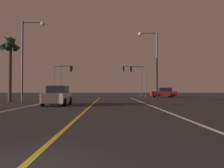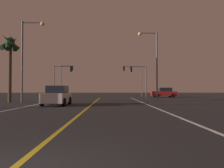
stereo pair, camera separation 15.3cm
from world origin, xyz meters
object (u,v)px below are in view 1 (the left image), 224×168
Objects in this scene: traffic_light_far_right at (132,74)px; car_crossing_side at (164,93)px; traffic_light_near_left at (63,74)px; traffic_light_far_left at (66,74)px; street_lamp_right_far at (153,57)px; palm_tree_left_mid at (10,48)px; street_lamp_left_mid at (28,51)px; car_oncoming at (58,96)px; traffic_light_near_right at (138,74)px.

car_crossing_side is at bearing 139.58° from traffic_light_far_right.
traffic_light_far_left reaches higher than traffic_light_near_left.
palm_tree_left_mid is (-15.63, -2.40, 0.63)m from street_lamp_right_far.
traffic_light_far_left is at bearing -52.71° from street_lamp_right_far.
street_lamp_left_mid is (-17.73, -16.98, 4.42)m from car_crossing_side.
traffic_light_far_left is (-3.72, 24.21, 3.54)m from car_oncoming.
car_crossing_side is 0.59× the size of palm_tree_left_mid.
street_lamp_right_far reaches higher than car_crossing_side.
traffic_light_far_right is 12.75m from traffic_light_far_left.
traffic_light_near_right is 0.89× the size of traffic_light_far_right.
street_lamp_right_far is (0.22, -12.03, 1.26)m from traffic_light_near_right.
traffic_light_far_left is (-0.45, 5.50, 0.40)m from traffic_light_near_left.
car_crossing_side is at bearing 144.81° from car_oncoming.
traffic_light_far_right reaches higher than car_oncoming.
street_lamp_left_mid is at bearing 15.67° from street_lamp_right_far.
traffic_light_near_left is 0.89× the size of traffic_light_far_left.
traffic_light_near_right is at bearing 0.00° from traffic_light_near_left.
street_lamp_left_mid is at bearing -91.47° from traffic_light_near_left.
traffic_light_near_left reaches higher than car_oncoming.
street_lamp_right_far is (13.35, -17.53, 0.81)m from traffic_light_far_left.
street_lamp_right_far is at bearing 91.04° from traffic_light_near_right.
traffic_light_far_right is at bearing 59.15° from street_lamp_left_mid.
car_oncoming is 21.17m from traffic_light_near_right.
street_lamp_left_mid reaches higher than traffic_light_near_right.
car_crossing_side is 0.82× the size of traffic_light_near_right.
traffic_light_far_left is 0.72× the size of street_lamp_left_mid.
street_lamp_left_mid is 2.73m from palm_tree_left_mid.
street_lamp_right_far is (9.63, 6.68, 4.35)m from car_oncoming.
traffic_light_far_right is 0.72× the size of street_lamp_right_far.
traffic_light_far_right is (-5.03, 4.28, 3.56)m from car_crossing_side.
traffic_light_near_left is 5.53m from traffic_light_far_left.
traffic_light_far_left is at bearing 94.64° from traffic_light_near_left.
car_crossing_side is 17.66m from traffic_light_near_left.
traffic_light_near_right is 0.64× the size of street_lamp_left_mid.
traffic_light_near_right is 20.54m from street_lamp_left_mid.
palm_tree_left_mid is (-2.32, 1.33, 0.56)m from street_lamp_left_mid.
traffic_light_far_left is at bearing -22.72° from traffic_light_near_right.
traffic_light_far_right is 0.81× the size of palm_tree_left_mid.
street_lamp_right_far is at bearing 15.67° from street_lamp_left_mid.
traffic_light_far_left is (-13.13, 5.50, 0.45)m from traffic_light_near_right.
traffic_light_far_left reaches higher than car_oncoming.
street_lamp_left_mid reaches higher than car_oncoming.
palm_tree_left_mid is (-6.00, 4.28, 4.98)m from car_oncoming.
car_crossing_side is 14.63m from street_lamp_right_far.
car_oncoming is 0.72× the size of traffic_light_far_left.
traffic_light_far_left is 0.82× the size of palm_tree_left_mid.
street_lamp_left_mid is at bearing 43.76° from car_crossing_side.
car_oncoming is 0.73× the size of traffic_light_far_right.
street_lamp_left_mid is at bearing -89.89° from traffic_light_far_left.
car_oncoming is 0.59× the size of palm_tree_left_mid.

